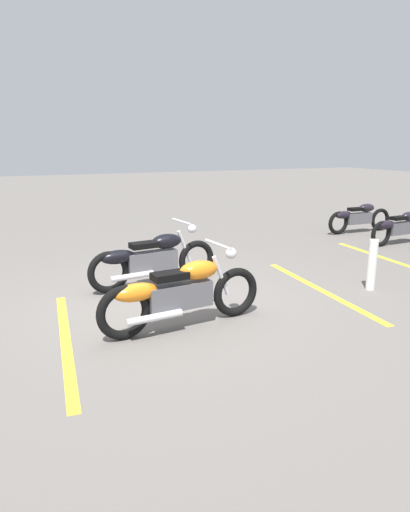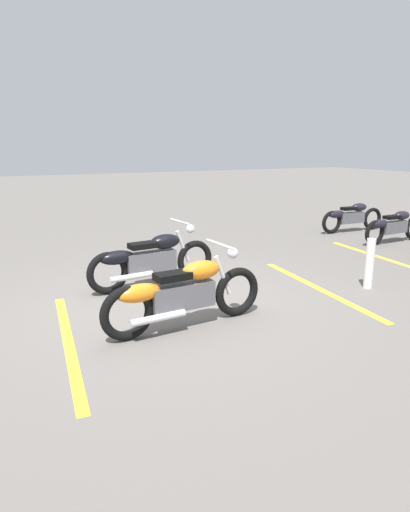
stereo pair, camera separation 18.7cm
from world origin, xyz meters
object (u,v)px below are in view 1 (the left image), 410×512
Objects in this scene: motorcycle_row_far_right at (358,217)px; bollard_post at (372,265)px; motorcycle_bright_foreground at (179,293)px; motorcycle_row_right at (401,227)px; motorcycle_dark_foreground at (151,259)px.

motorcycle_row_far_right is 4.96m from bollard_post.
motorcycle_bright_foreground is 2.74× the size of bollard_post.
motorcycle_bright_foreground is at bearing -161.78° from motorcycle_row_right.
motorcycle_bright_foreground is 1.12× the size of motorcycle_row_far_right.
bollard_post reaches higher than motorcycle_row_far_right.
bollard_post is (-3.14, -2.29, 0.01)m from motorcycle_row_right.
motorcycle_row_far_right is (6.56, 3.93, -0.05)m from motorcycle_bright_foreground.
motorcycle_row_far_right is at bearing 12.68° from motorcycle_dark_foreground.
motorcycle_bright_foreground is at bearing -102.96° from motorcycle_dark_foreground.
motorcycle_bright_foreground is 1.81m from motorcycle_dark_foreground.
motorcycle_dark_foreground reaches higher than bollard_post.
motorcycle_row_far_right is (0.09, 1.47, 0.01)m from motorcycle_row_right.
motorcycle_dark_foreground reaches higher than motorcycle_row_far_right.
motorcycle_dark_foreground is 1.12× the size of motorcycle_row_far_right.
bollard_post is (3.12, -1.63, -0.06)m from motorcycle_dark_foreground.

